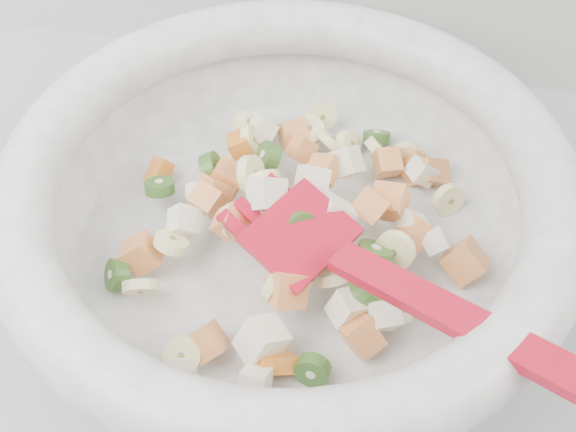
# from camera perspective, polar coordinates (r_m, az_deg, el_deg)

# --- Properties ---
(mixing_bowl) EXTENTS (0.41, 0.39, 0.12)m
(mixing_bowl) POSITION_cam_1_polar(r_m,az_deg,el_deg) (0.49, 0.06, 0.82)
(mixing_bowl) COLOR white
(mixing_bowl) RESTS_ON counter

